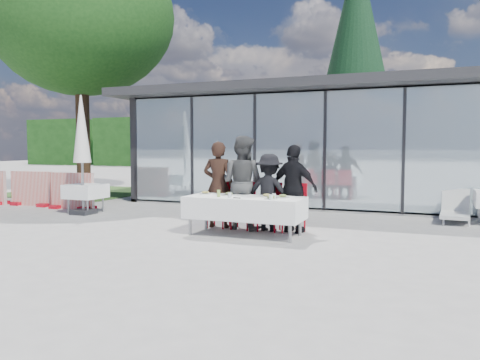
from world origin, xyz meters
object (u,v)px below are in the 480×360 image
at_px(dining_table, 245,208).
at_px(diner_d, 294,189).
at_px(plate_c, 267,196).
at_px(folded_eyeglasses, 237,198).
at_px(plate_d, 283,196).
at_px(diner_chair_d, 295,205).
at_px(juice_bottle, 219,193).
at_px(diner_chair_c, 270,204).
at_px(diner_a, 218,185).
at_px(lounger, 455,210).
at_px(conifer_tree, 356,49).
at_px(plate_b, 229,194).
at_px(plate_extra, 271,198).
at_px(diner_chair_b, 244,203).
at_px(diner_c, 269,192).
at_px(market_umbrella, 82,137).
at_px(deciduous_tree, 80,17).
at_px(diner_chair_a, 220,202).
at_px(spare_table_left, 86,191).
at_px(plate_a, 205,193).

relative_size(dining_table, diner_d, 1.29).
relative_size(plate_c, folded_eyeglasses, 1.84).
bearing_deg(plate_d, diner_d, 84.24).
bearing_deg(diner_chair_d, juice_bottle, -142.09).
relative_size(diner_chair_c, diner_chair_d, 1.00).
bearing_deg(plate_d, diner_a, 159.97).
relative_size(dining_table, lounger, 1.66).
height_order(lounger, conifer_tree, conifer_tree).
relative_size(diner_d, plate_b, 6.80).
relative_size(dining_table, plate_extra, 8.78).
bearing_deg(folded_eyeglasses, plate_extra, 7.38).
bearing_deg(juice_bottle, diner_chair_c, 53.29).
height_order(diner_chair_b, lounger, diner_chair_b).
relative_size(plate_d, juice_bottle, 1.88).
relative_size(diner_a, diner_c, 1.16).
xyz_separation_m(plate_extra, market_umbrella, (-5.44, 1.37, 1.19)).
bearing_deg(deciduous_tree, diner_chair_a, -32.67).
xyz_separation_m(plate_c, juice_bottle, (-0.86, -0.32, 0.04)).
relative_size(diner_chair_a, diner_chair_d, 1.00).
distance_m(diner_chair_d, plate_d, 0.71).
bearing_deg(market_umbrella, plate_extra, -14.12).
xyz_separation_m(plate_extra, spare_table_left, (-5.57, 1.62, -0.22)).
relative_size(diner_chair_d, plate_extra, 3.79).
height_order(dining_table, market_umbrella, market_umbrella).
height_order(diner_chair_b, market_umbrella, market_umbrella).
relative_size(plate_extra, deciduous_tree, 0.03).
bearing_deg(diner_chair_b, conifer_tree, 87.50).
bearing_deg(juice_bottle, plate_b, 78.05).
distance_m(diner_chair_b, lounger, 4.94).
bearing_deg(plate_c, diner_chair_b, 138.11).
bearing_deg(diner_a, plate_extra, 142.01).
relative_size(plate_b, lounger, 0.19).
bearing_deg(lounger, market_umbrella, -165.50).
bearing_deg(plate_b, plate_c, -1.14).
bearing_deg(plate_c, conifer_tree, 90.88).
height_order(diner_chair_d, plate_d, diner_chair_d).
height_order(diner_c, plate_a, diner_c).
xyz_separation_m(plate_c, plate_extra, (0.19, -0.32, 0.00)).
bearing_deg(diner_chair_c, plate_extra, -71.23).
xyz_separation_m(diner_a, diner_chair_a, (0.00, 0.09, -0.37)).
xyz_separation_m(diner_c, conifer_tree, (-0.05, 12.17, 5.20)).
xyz_separation_m(plate_c, market_umbrella, (-5.26, 1.05, 1.19)).
distance_m(diner_c, lounger, 4.54).
xyz_separation_m(diner_c, plate_d, (0.46, -0.58, -0.01)).
distance_m(plate_b, spare_table_left, 4.77).
height_order(diner_a, diner_d, diner_a).
xyz_separation_m(diner_a, juice_bottle, (0.40, -0.88, -0.09)).
height_order(diner_chair_c, diner_d, diner_d).
bearing_deg(diner_c, diner_chair_b, -6.06).
relative_size(plate_d, market_umbrella, 0.09).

